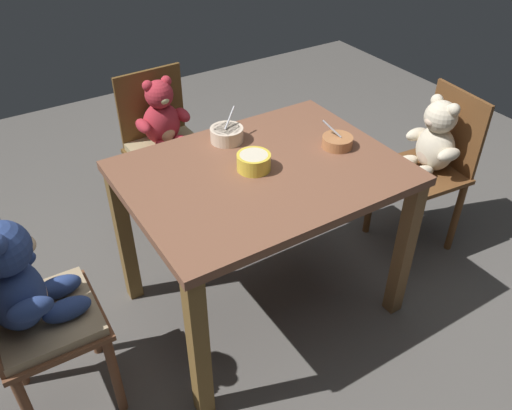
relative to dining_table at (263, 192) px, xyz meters
name	(u,v)px	position (x,y,z in m)	size (l,w,h in m)	color
ground_plane	(262,303)	(0.00, 0.00, -0.64)	(5.20, 5.20, 0.04)	#55514D
dining_table	(263,192)	(0.00, 0.00, 0.00)	(1.07, 0.80, 0.74)	brown
teddy_chair_near_left	(25,296)	(-0.94, -0.03, -0.05)	(0.37, 0.38, 0.89)	brown
teddy_chair_near_right	(432,151)	(0.95, -0.04, -0.09)	(0.40, 0.40, 0.82)	brown
teddy_chair_far_center	(165,134)	(-0.07, 0.81, -0.09)	(0.40, 0.39, 0.83)	brown
porridge_bowl_cream_far_center	(227,134)	(-0.01, 0.27, 0.14)	(0.14, 0.14, 0.13)	beige
porridge_bowl_terracotta_near_right	(337,141)	(0.36, -0.02, 0.13)	(0.13, 0.13, 0.11)	#B57345
porridge_bowl_yellow_center	(254,162)	(-0.03, 0.02, 0.14)	(0.13, 0.13, 0.06)	yellow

